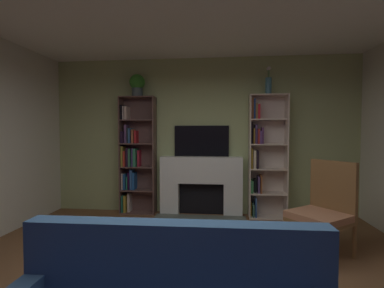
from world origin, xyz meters
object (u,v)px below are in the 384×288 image
(potted_plant, at_px, (137,84))
(bookshelf_left, at_px, (134,157))
(vase_with_flowers, at_px, (268,84))
(fireplace, at_px, (201,184))
(bookshelf_right, at_px, (263,155))
(tv, at_px, (202,141))
(armchair, at_px, (324,208))
(coffee_table, at_px, (185,273))

(potted_plant, bearing_deg, bookshelf_left, 147.76)
(potted_plant, bearing_deg, vase_with_flowers, 0.02)
(fireplace, height_order, potted_plant, potted_plant)
(potted_plant, height_order, vase_with_flowers, vase_with_flowers)
(bookshelf_right, bearing_deg, tv, 175.15)
(fireplace, distance_m, tv, 0.77)
(bookshelf_left, height_order, armchair, bookshelf_left)
(tv, xyz_separation_m, vase_with_flowers, (1.15, -0.12, 0.98))
(fireplace, xyz_separation_m, potted_plant, (-1.15, -0.03, 1.79))
(bookshelf_left, relative_size, potted_plant, 5.31)
(potted_plant, xyz_separation_m, armchair, (2.76, -1.46, -1.78))
(fireplace, distance_m, armchair, 2.19)
(tv, xyz_separation_m, bookshelf_right, (1.08, -0.09, -0.24))
(coffee_table, bearing_deg, vase_with_flowers, 69.38)
(fireplace, bearing_deg, vase_with_flowers, -1.19)
(vase_with_flowers, bearing_deg, potted_plant, -179.98)
(vase_with_flowers, bearing_deg, fireplace, 178.81)
(armchair, distance_m, coffee_table, 2.06)
(bookshelf_left, bearing_deg, armchair, -27.91)
(bookshelf_left, xyz_separation_m, coffee_table, (1.32, -2.87, -0.66))
(bookshelf_left, xyz_separation_m, armchair, (2.84, -1.50, -0.46))
(potted_plant, bearing_deg, fireplace, 1.24)
(coffee_table, bearing_deg, bookshelf_left, 114.68)
(tv, height_order, potted_plant, potted_plant)
(tv, xyz_separation_m, potted_plant, (-1.15, -0.12, 1.02))
(bookshelf_left, distance_m, potted_plant, 1.32)
(fireplace, relative_size, vase_with_flowers, 3.19)
(potted_plant, height_order, armchair, potted_plant)
(tv, relative_size, bookshelf_right, 0.46)
(fireplace, xyz_separation_m, bookshelf_right, (1.08, 0.00, 0.53))
(tv, relative_size, potted_plant, 2.46)
(vase_with_flowers, height_order, coffee_table, vase_with_flowers)
(fireplace, height_order, bookshelf_left, bookshelf_left)
(bookshelf_right, height_order, armchair, bookshelf_right)
(fireplace, relative_size, bookshelf_right, 0.73)
(bookshelf_right, height_order, coffee_table, bookshelf_right)
(tv, distance_m, coffee_table, 3.10)
(tv, height_order, bookshelf_right, bookshelf_right)
(potted_plant, distance_m, vase_with_flowers, 2.31)
(tv, bearing_deg, bookshelf_left, -176.66)
(fireplace, distance_m, potted_plant, 2.13)
(vase_with_flowers, distance_m, coffee_table, 3.59)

